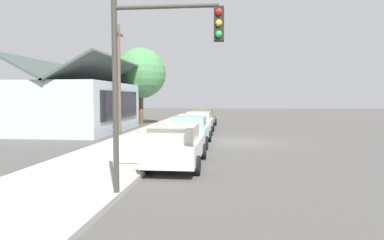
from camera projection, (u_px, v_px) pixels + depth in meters
The scene contains 11 objects.
ground_plane at pixel (241, 142), 19.92m from camera, with size 120.00×120.00×0.00m, color #4C4947.
sidewalk_curb at pixel (148, 139), 20.50m from camera, with size 60.00×4.20×0.16m, color #A3A099.
car_ivory at pixel (177, 145), 12.70m from camera, with size 4.79×1.99×1.59m.
car_seafoam at pixel (190, 130), 18.25m from camera, with size 4.68×2.09×1.59m.
car_silver at pixel (199, 122), 24.21m from camera, with size 4.34×2.01×1.59m.
car_olive at pixel (204, 118), 29.72m from camera, with size 4.51×2.19×1.59m.
storefront_building at pixel (81, 105), 25.88m from camera, with size 10.96×6.63×5.49m.
shade_tree at pixel (141, 73), 32.36m from camera, with size 4.82×4.82×7.31m.
traffic_light_main at pixel (156, 61), 8.36m from camera, with size 0.37×2.79×5.20m.
utility_pole_wooden at pixel (119, 78), 23.14m from camera, with size 1.80×0.24×7.50m.
fire_hydrant_red at pixel (178, 128), 23.41m from camera, with size 0.22×0.22×0.71m.
Camera 1 is at (-19.98, 0.77, 2.60)m, focal length 31.75 mm.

